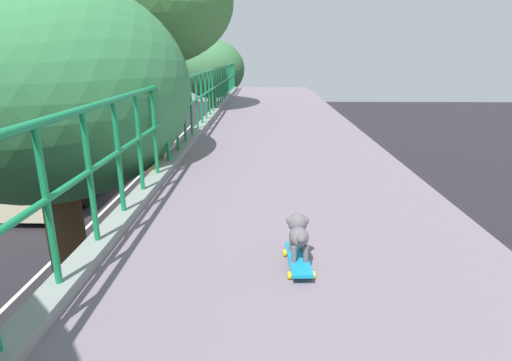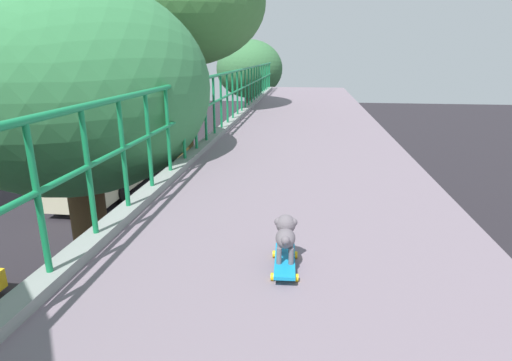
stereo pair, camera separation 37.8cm
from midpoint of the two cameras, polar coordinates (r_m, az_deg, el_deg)
name	(u,v)px [view 2 (the right image)]	position (r m, az deg, el deg)	size (l,w,h in m)	color
city_bus	(125,148)	(22.88, -17.25, 4.35)	(2.49, 11.41, 3.21)	beige
roadside_tree_mid	(73,95)	(6.74, -22.62, 10.88)	(4.09, 4.09, 7.71)	brown
roadside_tree_far	(178,6)	(12.07, -9.86, 22.78)	(4.73, 4.73, 9.61)	#48431F
roadside_tree_farthest	(249,70)	(25.22, -0.47, 15.05)	(3.91, 3.91, 7.43)	#4D3C32
toy_skateboard	(285,261)	(3.02, 7.68, -11.12)	(0.21, 0.52, 0.08)	#158DC6
small_dog	(286,233)	(2.99, 7.79, -7.31)	(0.17, 0.35, 0.29)	slate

